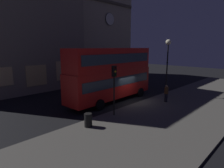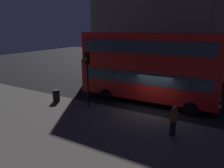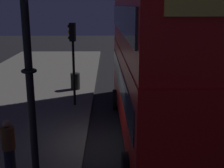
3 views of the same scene
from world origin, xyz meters
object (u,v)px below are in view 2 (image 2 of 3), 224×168
object	(u,v)px
traffic_light_near_kerb	(87,69)
litter_bin	(56,96)
double_decker_bus	(146,65)
pedestrian	(173,120)

from	to	relation	value
traffic_light_near_kerb	litter_bin	xyz separation A→B (m)	(-2.91, -0.25, -2.41)
double_decker_bus	traffic_light_near_kerb	world-z (taller)	double_decker_bus
double_decker_bus	pedestrian	distance (m)	5.91
traffic_light_near_kerb	pedestrian	distance (m)	6.81
double_decker_bus	traffic_light_near_kerb	bearing A→B (deg)	-134.96
pedestrian	double_decker_bus	bearing A→B (deg)	-23.81
double_decker_bus	pedestrian	bearing A→B (deg)	-55.97
double_decker_bus	litter_bin	size ratio (longest dim) A/B	11.29
litter_bin	double_decker_bus	bearing A→B (deg)	30.62
pedestrian	litter_bin	distance (m)	9.37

